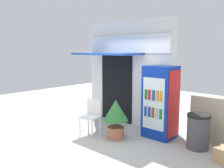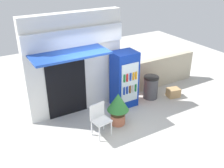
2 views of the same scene
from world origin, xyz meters
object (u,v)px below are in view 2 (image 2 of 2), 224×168
object	(u,v)px
potted_plant_near_shop	(118,106)
plastic_chair	(99,117)
trash_bin	(151,87)
drink_cooler	(125,79)
cardboard_box	(173,93)

from	to	relation	value
potted_plant_near_shop	plastic_chair	bearing A→B (deg)	-165.79
potted_plant_near_shop	trash_bin	distance (m)	1.94
drink_cooler	potted_plant_near_shop	distance (m)	1.16
trash_bin	plastic_chair	bearing A→B (deg)	-159.09
drink_cooler	trash_bin	world-z (taller)	drink_cooler
potted_plant_near_shop	cardboard_box	world-z (taller)	potted_plant_near_shop
potted_plant_near_shop	cardboard_box	size ratio (longest dim) A/B	2.37
trash_bin	cardboard_box	xyz separation A→B (m)	(0.73, -0.34, -0.24)
trash_bin	cardboard_box	distance (m)	0.84
plastic_chair	potted_plant_near_shop	distance (m)	0.71
plastic_chair	trash_bin	bearing A→B (deg)	20.91
cardboard_box	trash_bin	bearing A→B (deg)	154.84
plastic_chair	potted_plant_near_shop	xyz separation A→B (m)	(0.68, 0.17, 0.06)
drink_cooler	cardboard_box	xyz separation A→B (m)	(1.75, -0.41, -0.75)
drink_cooler	potted_plant_near_shop	world-z (taller)	drink_cooler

